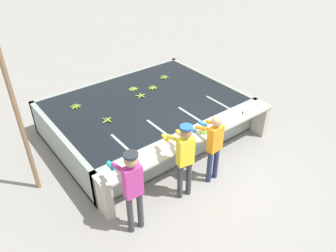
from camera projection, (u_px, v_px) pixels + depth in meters
name	position (u px, v px, depth m)	size (l,w,h in m)	color
ground_plane	(201.00, 172.00, 7.32)	(80.00, 80.00, 0.00)	gray
wash_tank	(145.00, 116.00, 8.50)	(4.68, 3.45, 0.88)	gray
work_ledge	(195.00, 145.00, 7.12)	(4.68, 0.45, 0.88)	#B7B2A3
worker_0	(132.00, 185.00, 5.48)	(0.44, 0.74, 1.74)	#38383D
worker_1	(184.00, 154.00, 6.19)	(0.48, 0.74, 1.70)	#38383D
worker_2	(213.00, 143.00, 6.63)	(0.43, 0.72, 1.61)	navy
banana_bunch_floating_0	(141.00, 96.00, 8.44)	(0.27, 0.28, 0.08)	#8CB738
banana_bunch_floating_1	(164.00, 77.00, 9.35)	(0.28, 0.28, 0.08)	#7FAD33
banana_bunch_floating_2	(133.00, 89.00, 8.74)	(0.28, 0.28, 0.08)	#8CB738
banana_bunch_floating_3	(107.00, 120.00, 7.46)	(0.28, 0.28, 0.08)	#8CB738
banana_bunch_floating_4	(153.00, 88.00, 8.81)	(0.28, 0.28, 0.08)	#75A333
banana_bunch_floating_5	(76.00, 106.00, 7.98)	(0.28, 0.28, 0.08)	#75A333
banana_bunch_ledge_0	(204.00, 132.00, 7.07)	(0.27, 0.28, 0.08)	#7FAD33
knife_0	(243.00, 111.00, 7.80)	(0.30, 0.23, 0.02)	silver
support_post_left	(20.00, 124.00, 6.05)	(0.09, 0.09, 3.20)	#846647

